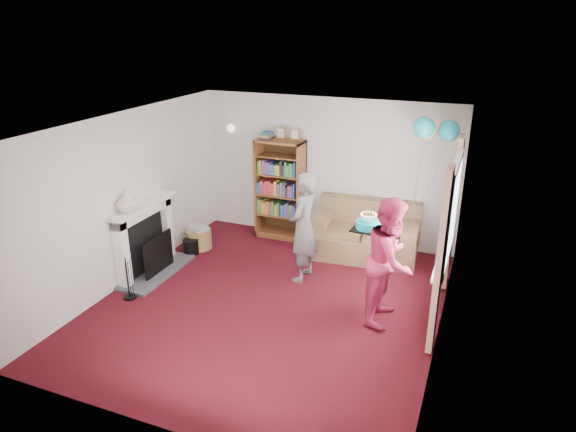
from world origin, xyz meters
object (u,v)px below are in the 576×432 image
at_px(person_striped, 303,227).
at_px(person_magenta, 390,261).
at_px(bookcase, 281,190).
at_px(birthday_cake, 368,225).
at_px(sofa, 366,236).

relative_size(person_striped, person_magenta, 1.00).
xyz_separation_m(bookcase, birthday_cake, (1.97, -1.73, 0.28)).
relative_size(person_striped, birthday_cake, 4.26).
height_order(bookcase, person_magenta, bookcase).
distance_m(bookcase, sofa, 1.72).
bearing_deg(person_striped, birthday_cake, 75.58).
bearing_deg(sofa, person_magenta, -72.43).
relative_size(sofa, person_striped, 1.02).
relative_size(bookcase, person_magenta, 1.18).
relative_size(bookcase, sofa, 1.17).
relative_size(sofa, person_magenta, 1.01).
height_order(bookcase, sofa, bookcase).
relative_size(person_magenta, birthday_cake, 4.26).
distance_m(sofa, birthday_cake, 1.74).
height_order(person_striped, person_magenta, person_magenta).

